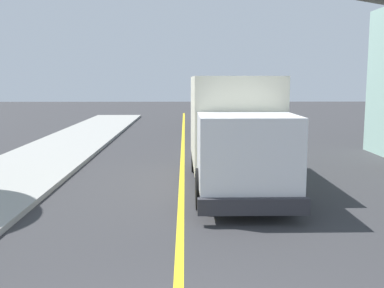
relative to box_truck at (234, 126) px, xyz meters
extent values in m
cube|color=gold|center=(-1.54, 0.99, -1.76)|extent=(0.16, 56.00, 0.01)
cube|color=#F2EDCC|center=(-0.01, 0.73, 0.13)|extent=(2.44, 5.02, 2.60)
cube|color=white|center=(0.02, -2.77, -0.32)|extent=(2.29, 2.02, 1.70)
cube|color=#1E2D3D|center=(0.03, -3.67, 0.06)|extent=(2.04, 0.09, 0.75)
cube|color=#2D2D33|center=(0.03, -3.85, -1.35)|extent=(2.40, 0.22, 0.36)
cylinder|color=black|center=(1.07, -2.56, -1.27)|extent=(0.31, 1.00, 1.00)
cylinder|color=black|center=(-1.03, -2.57, -1.27)|extent=(0.31, 1.00, 1.00)
cylinder|color=black|center=(1.04, 1.99, -1.27)|extent=(0.31, 1.00, 1.00)
cylinder|color=black|center=(-1.06, 1.98, -1.27)|extent=(0.31, 1.00, 1.00)
cube|color=#B7B7BC|center=(0.24, 6.77, -1.12)|extent=(1.93, 4.45, 0.76)
cube|color=#1E2D3D|center=(0.23, 6.92, -0.42)|extent=(1.64, 1.85, 0.64)
cylinder|color=black|center=(1.07, 5.39, -1.45)|extent=(0.24, 0.65, 0.64)
cylinder|color=black|center=(-0.51, 5.34, -1.45)|extent=(0.24, 0.65, 0.64)
cylinder|color=black|center=(0.98, 8.20, -1.45)|extent=(0.24, 0.65, 0.64)
cylinder|color=black|center=(-0.59, 8.15, -1.45)|extent=(0.24, 0.65, 0.64)
cube|color=black|center=(0.76, 13.98, -1.12)|extent=(1.94, 4.46, 0.76)
cube|color=#1E2D3D|center=(0.75, 14.13, -0.42)|extent=(1.64, 1.85, 0.64)
cylinder|color=black|center=(1.59, 12.60, -1.45)|extent=(0.24, 0.65, 0.64)
cylinder|color=black|center=(0.01, 12.54, -1.45)|extent=(0.24, 0.65, 0.64)
cylinder|color=black|center=(1.50, 15.41, -1.45)|extent=(0.24, 0.65, 0.64)
cylinder|color=black|center=(-0.08, 15.36, -1.45)|extent=(0.24, 0.65, 0.64)
cube|color=#4C564C|center=(0.72, 20.14, -1.12)|extent=(2.00, 4.48, 0.76)
cube|color=#1E2D3D|center=(0.73, 20.29, -0.42)|extent=(1.66, 1.87, 0.64)
cylinder|color=black|center=(1.45, 18.69, -1.45)|extent=(0.25, 0.65, 0.64)
cylinder|color=black|center=(-0.13, 18.76, -1.45)|extent=(0.25, 0.65, 0.64)
cylinder|color=black|center=(1.57, 21.51, -1.45)|extent=(0.25, 0.65, 0.64)
cylinder|color=black|center=(0.00, 21.58, -1.45)|extent=(0.25, 0.65, 0.64)
camera|label=1|loc=(-1.43, -13.27, 1.35)|focal=42.64mm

